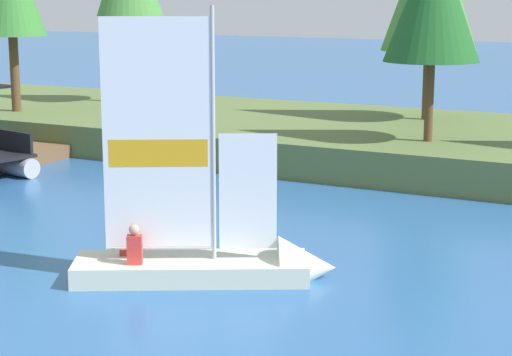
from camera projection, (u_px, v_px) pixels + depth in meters
name	position (u px, v px, depth m)	size (l,w,h in m)	color
shore_bank	(383.00, 141.00, 30.18)	(80.00, 10.08, 1.07)	#5B703D
wooden_dock	(11.00, 158.00, 28.93)	(1.88, 4.71, 0.43)	brown
sailboat	(232.00, 258.00, 17.23)	(5.01, 3.62, 5.59)	silver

